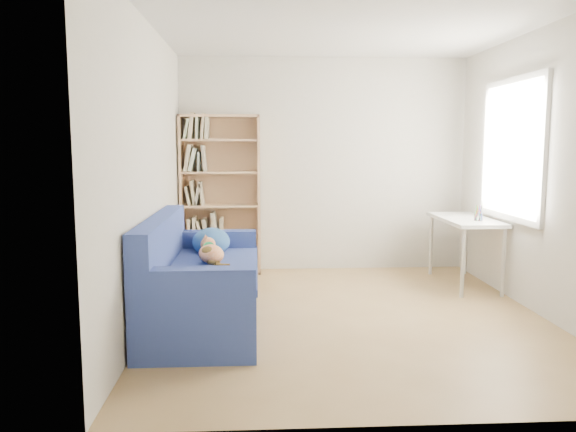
# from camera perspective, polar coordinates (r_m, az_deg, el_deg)

# --- Properties ---
(ground) EXTENTS (4.00, 4.00, 0.00)m
(ground) POSITION_cam_1_polar(r_m,az_deg,el_deg) (5.20, 6.14, -10.10)
(ground) COLOR olive
(ground) RESTS_ON ground
(room_shell) EXTENTS (3.54, 4.04, 2.62)m
(room_shell) POSITION_cam_1_polar(r_m,az_deg,el_deg) (5.02, 7.45, 8.20)
(room_shell) COLOR silver
(room_shell) RESTS_ON ground
(sofa) EXTENTS (0.91, 1.90, 0.94)m
(sofa) POSITION_cam_1_polar(r_m,az_deg,el_deg) (4.94, -9.01, -6.81)
(sofa) COLOR navy
(sofa) RESTS_ON ground
(bookshelf) EXTENTS (0.95, 0.30, 1.90)m
(bookshelf) POSITION_cam_1_polar(r_m,az_deg,el_deg) (6.78, -6.85, 1.50)
(bookshelf) COLOR tan
(bookshelf) RESTS_ON ground
(desk) EXTENTS (0.52, 1.14, 0.75)m
(desk) POSITION_cam_1_polar(r_m,az_deg,el_deg) (6.47, 17.58, -0.89)
(desk) COLOR white
(desk) RESTS_ON ground
(pen_cup) EXTENTS (0.09, 0.09, 0.17)m
(pen_cup) POSITION_cam_1_polar(r_m,az_deg,el_deg) (6.26, 18.78, 0.13)
(pen_cup) COLOR white
(pen_cup) RESTS_ON desk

